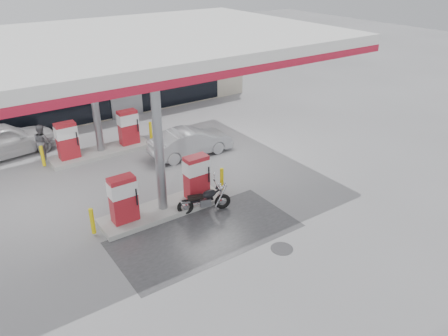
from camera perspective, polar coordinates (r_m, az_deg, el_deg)
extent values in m
plane|color=gray|center=(14.13, -4.10, -9.25)|extent=(90.00, 90.00, 0.00)
cube|color=#4C4C4F|center=(14.34, -2.37, -8.60)|extent=(6.00, 3.00, 0.00)
cylinder|color=#38383A|center=(13.80, 7.57, -10.40)|extent=(0.70, 0.70, 0.01)
cube|color=beige|center=(27.31, -22.22, 11.33)|extent=(22.00, 8.00, 4.00)
cube|color=black|center=(23.67, -19.50, 8.15)|extent=(18.00, 0.10, 2.60)
cube|color=#AC152C|center=(23.09, -20.25, 13.04)|extent=(22.00, 0.25, 1.00)
cube|color=navy|center=(25.69, -4.66, 15.74)|extent=(3.50, 0.12, 0.80)
cube|color=gray|center=(24.62, -12.68, 8.96)|extent=(1.80, 0.14, 2.20)
cube|color=silver|center=(16.29, -14.18, 15.32)|extent=(16.00, 10.00, 0.60)
cube|color=#AC152C|center=(11.94, -5.02, 11.26)|extent=(16.00, 0.12, 0.24)
cube|color=#AC152C|center=(20.95, -19.40, 16.50)|extent=(16.00, 0.12, 0.24)
cylinder|color=gray|center=(14.41, -8.54, 3.10)|extent=(0.32, 0.32, 5.00)
cylinder|color=gray|center=(19.68, -16.61, 8.68)|extent=(0.32, 0.32, 5.00)
cube|color=#9E9E99|center=(15.56, -7.93, -5.39)|extent=(4.50, 1.30, 0.18)
cube|color=maroon|center=(14.64, -13.01, -3.99)|extent=(0.85, 0.48, 1.60)
cube|color=maroon|center=(15.69, -3.61, -1.12)|extent=(0.85, 0.48, 1.60)
cube|color=silver|center=(14.45, -13.17, -2.62)|extent=(0.88, 0.52, 0.50)
cube|color=silver|center=(15.51, -3.65, 0.19)|extent=(0.88, 0.52, 0.50)
cylinder|color=yellow|center=(14.58, -16.82, -6.66)|extent=(0.14, 0.14, 0.90)
cylinder|color=yellow|center=(16.42, -0.29, -1.48)|extent=(0.14, 0.14, 0.90)
cube|color=#9E9E99|center=(20.53, -15.72, 2.04)|extent=(4.50, 1.30, 0.18)
cube|color=maroon|center=(19.85, -19.79, 3.39)|extent=(0.85, 0.48, 1.60)
cube|color=maroon|center=(20.64, -12.39, 5.24)|extent=(0.85, 0.48, 1.60)
cube|color=silver|center=(19.71, -19.97, 4.46)|extent=(0.88, 0.52, 0.50)
cube|color=silver|center=(20.50, -12.50, 6.28)|extent=(0.88, 0.52, 0.50)
cylinder|color=yellow|center=(19.80, -22.61, 1.45)|extent=(0.14, 0.14, 0.90)
cylinder|color=yellow|center=(21.20, -9.56, 4.79)|extent=(0.14, 0.14, 0.90)
torus|color=black|center=(15.49, -0.19, -4.39)|extent=(0.60, 0.31, 0.58)
torus|color=black|center=(15.22, -5.07, -5.10)|extent=(0.60, 0.31, 0.58)
cube|color=gray|center=(15.31, -2.47, -4.48)|extent=(0.44, 0.34, 0.29)
cube|color=black|center=(15.23, -3.01, -4.24)|extent=(0.86, 0.37, 0.08)
ellipsoid|color=black|center=(15.18, -1.96, -3.39)|extent=(0.62, 0.47, 0.27)
cube|color=black|center=(15.11, -3.74, -3.83)|extent=(0.58, 0.39, 0.10)
cylinder|color=silver|center=(15.10, -0.90, -2.28)|extent=(0.27, 0.71, 0.04)
sphere|color=silver|center=(15.19, -0.47, -2.60)|extent=(0.18, 0.18, 0.18)
cylinder|color=silver|center=(15.38, -4.35, -4.79)|extent=(0.85, 0.35, 0.08)
imported|color=silver|center=(21.61, -26.95, 3.24)|extent=(4.67, 2.39, 1.52)
imported|color=#5E5E63|center=(20.67, -22.65, 3.20)|extent=(0.83, 0.92, 1.56)
imported|color=#9DA0A5|center=(19.53, -4.37, 3.41)|extent=(3.79, 1.49, 1.23)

